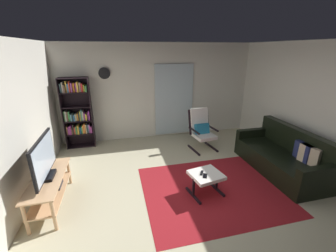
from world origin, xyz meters
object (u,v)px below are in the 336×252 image
leather_sofa (283,157)px  tv_remote (202,173)px  bookshelf_near_tv (78,112)px  cell_phone (205,176)px  wall_clock (104,73)px  lounge_armchair (202,128)px  tv_stand (50,186)px  television (44,159)px  ottoman (206,177)px

leather_sofa → tv_remote: 1.96m
bookshelf_near_tv → leather_sofa: bearing=-28.7°
cell_phone → wall_clock: (-1.59, 2.90, 1.45)m
leather_sofa → lounge_armchair: (-1.23, 1.46, 0.22)m
tv_stand → tv_remote: size_ratio=8.84×
wall_clock → tv_stand: bearing=-110.0°
television → bookshelf_near_tv: bookshelf_near_tv is taller
tv_stand → cell_phone: bearing=-9.1°
lounge_armchair → tv_remote: size_ratio=7.10×
leather_sofa → ottoman: (-1.86, -0.34, 0.02)m
leather_sofa → wall_clock: (-3.51, 2.50, 1.54)m
television → ottoman: television is taller
lounge_armchair → wall_clock: (-2.28, 1.04, 1.32)m
leather_sofa → tv_remote: (-1.94, -0.31, 0.10)m
wall_clock → bookshelf_near_tv: bearing=-166.9°
ottoman → tv_remote: (-0.07, 0.02, 0.08)m
television → bookshelf_near_tv: size_ratio=0.56×
lounge_armchair → ottoman: 1.92m
tv_stand → bookshelf_near_tv: size_ratio=0.71×
tv_remote → television: bearing=-155.3°
bookshelf_near_tv → tv_stand: bearing=-94.3°
television → ottoman: (2.55, -0.31, -0.51)m
bookshelf_near_tv → cell_phone: bearing=-49.5°
television → cell_phone: 2.57m
tv_stand → wall_clock: wall_clock is taller
tv_stand → television: size_ratio=1.27×
television → cell_phone: bearing=-8.6°
television → leather_sofa: (4.42, 0.03, -0.53)m
lounge_armchair → television: bearing=-155.0°
tv_stand → ottoman: (2.56, -0.33, -0.02)m
tv_stand → lounge_armchair: bearing=24.7°
bookshelf_near_tv → cell_phone: 3.63m
television → leather_sofa: size_ratio=0.51×
bookshelf_near_tv → cell_phone: size_ratio=12.80×
tv_stand → leather_sofa: leather_sofa is taller
lounge_armchair → cell_phone: lounge_armchair is taller
lounge_armchair → ottoman: lounge_armchair is taller
lounge_armchair → tv_remote: 1.91m
bookshelf_near_tv → ottoman: 3.62m
leather_sofa → ottoman: 1.89m
tv_stand → wall_clock: 3.06m
bookshelf_near_tv → lounge_armchair: 3.16m
tv_stand → ottoman: size_ratio=2.12×
lounge_armchair → tv_remote: (-0.71, -1.77, -0.13)m
television → leather_sofa: bearing=0.4°
tv_stand → lounge_armchair: 3.52m
tv_stand → lounge_armchair: lounge_armchair is taller
ottoman → wall_clock: wall_clock is taller
television → lounge_armchair: size_ratio=0.98×
lounge_armchair → ottoman: (-0.64, -1.80, -0.21)m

